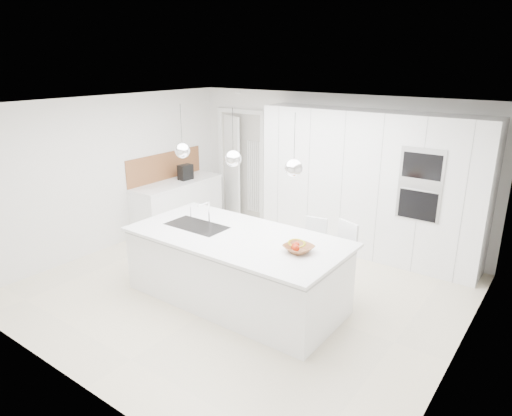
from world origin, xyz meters
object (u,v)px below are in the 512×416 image
Objects in this scene: island_base at (235,270)px; espresso_machine at (185,172)px; bar_stool_left at (311,254)px; fruit_bowl at (299,249)px; bar_stool_right at (341,264)px.

espresso_machine is at bearing 146.01° from island_base.
fruit_bowl is at bearing -80.68° from bar_stool_left.
island_base is 2.66× the size of bar_stool_right.
fruit_bowl is 1.02m from bar_stool_left.
fruit_bowl is 0.34× the size of bar_stool_left.
bar_stool_left reaches higher than island_base.
bar_stool_right is at bearing 35.38° from island_base.
espresso_machine reaches higher than bar_stool_right.
fruit_bowl is 1.20× the size of espresso_machine.
fruit_bowl reaches higher than island_base.
bar_stool_right reaches higher than fruit_bowl.
espresso_machine is 3.80m from bar_stool_right.
fruit_bowl is (0.91, 0.06, 0.51)m from island_base.
bar_stool_left is (-0.31, 0.86, -0.45)m from fruit_bowl.
bar_stool_left is (0.60, 0.92, 0.06)m from island_base.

